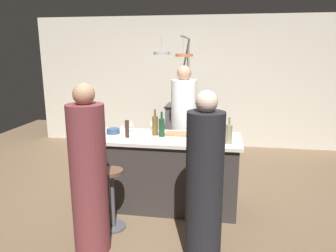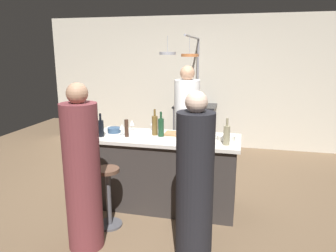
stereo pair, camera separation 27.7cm
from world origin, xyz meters
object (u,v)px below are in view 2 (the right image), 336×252
at_px(bar_stool_right, 199,204).
at_px(wine_glass_by_chef, 153,123).
at_px(mixing_bowl_ceramic, 226,137).
at_px(wine_glass_near_left_guest, 132,123).
at_px(chef, 187,130).
at_px(bar_stool_left, 108,194).
at_px(pepper_mill, 127,128).
at_px(wine_bottle_white, 227,135).
at_px(wine_bottle_green, 161,127).
at_px(mixing_bowl_blue, 114,130).
at_px(guest_left, 82,174).
at_px(cutting_board, 178,134).
at_px(guest_right, 195,186).
at_px(wine_glass_near_right_guest, 122,127).
at_px(wine_bottle_amber, 155,125).
at_px(wine_bottle_dark, 101,128).
at_px(stove_range, 195,127).

height_order(bar_stool_right, wine_glass_by_chef, wine_glass_by_chef).
distance_m(wine_glass_by_chef, mixing_bowl_ceramic, 0.98).
relative_size(wine_glass_near_left_guest, mixing_bowl_ceramic, 0.68).
xyz_separation_m(chef, bar_stool_left, (-0.61, -1.42, -0.42)).
xyz_separation_m(bar_stool_right, mixing_bowl_ceramic, (0.21, 0.66, 0.55)).
bearing_deg(chef, wine_glass_near_left_guest, -133.45).
xyz_separation_m(pepper_mill, wine_bottle_white, (1.20, -0.07, 0.01)).
bearing_deg(wine_bottle_green, wine_glass_near_left_guest, 160.76).
bearing_deg(chef, mixing_bowl_blue, -137.01).
xyz_separation_m(guest_left, mixing_bowl_ceramic, (1.29, 1.05, 0.17)).
bearing_deg(cutting_board, guest_right, -70.96).
bearing_deg(wine_glass_near_right_guest, guest_right, -41.47).
relative_size(guest_right, mixing_bowl_ceramic, 7.38).
bearing_deg(chef, wine_bottle_white, -57.65).
distance_m(wine_bottle_amber, wine_glass_by_chef, 0.21).
bearing_deg(guest_left, wine_glass_near_left_guest, 86.06).
height_order(bar_stool_left, wine_glass_near_right_guest, wine_glass_near_right_guest).
bearing_deg(bar_stool_left, mixing_bowl_blue, 106.03).
bearing_deg(wine_glass_near_left_guest, bar_stool_right, -38.24).
xyz_separation_m(cutting_board, wine_bottle_green, (-0.18, -0.12, 0.11)).
bearing_deg(guest_left, chef, 69.35).
height_order(chef, guest_right, chef).
relative_size(wine_glass_near_right_guest, mixing_bowl_ceramic, 0.68).
bearing_deg(wine_glass_near_right_guest, wine_bottle_white, -4.67).
relative_size(bar_stool_left, wine_bottle_dark, 2.38).
distance_m(wine_bottle_amber, mixing_bowl_blue, 0.55).
bearing_deg(wine_bottle_amber, mixing_bowl_blue, -179.11).
bearing_deg(guest_right, cutting_board, 109.04).
xyz_separation_m(cutting_board, wine_bottle_white, (0.61, -0.31, 0.11)).
bearing_deg(wine_bottle_dark, guest_left, -76.91).
height_order(wine_bottle_amber, mixing_bowl_blue, wine_bottle_amber).
relative_size(stove_range, bar_stool_right, 1.31).
bearing_deg(wine_glass_by_chef, wine_glass_near_right_guest, -133.60).
bearing_deg(wine_bottle_dark, mixing_bowl_ceramic, 7.63).
distance_m(chef, wine_glass_near_left_guest, 0.90).
height_order(stove_range, guest_right, guest_right).
height_order(stove_range, wine_glass_near_left_guest, wine_glass_near_left_guest).
height_order(wine_bottle_green, wine_bottle_dark, wine_bottle_green).
relative_size(bar_stool_left, mixing_bowl_blue, 4.14).
relative_size(guest_left, wine_glass_near_left_guest, 11.22).
distance_m(guest_left, wine_bottle_white, 1.58).
height_order(pepper_mill, wine_bottle_white, wine_bottle_white).
relative_size(bar_stool_right, mixing_bowl_blue, 4.14).
bearing_deg(wine_glass_near_left_guest, mixing_bowl_blue, -150.70).
xyz_separation_m(wine_bottle_green, mixing_bowl_blue, (-0.63, 0.04, -0.09)).
distance_m(cutting_board, wine_bottle_white, 0.70).
xyz_separation_m(cutting_board, wine_bottle_amber, (-0.27, -0.08, 0.12)).
height_order(chef, wine_bottle_dark, chef).
relative_size(wine_bottle_dark, wine_glass_near_right_guest, 1.96).
bearing_deg(wine_bottle_white, chef, 122.35).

